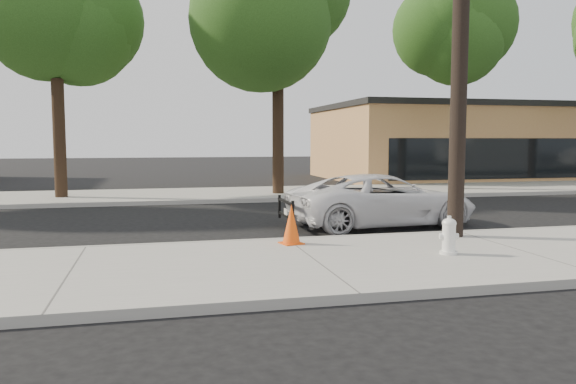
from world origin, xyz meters
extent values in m
plane|color=black|center=(0.00, 0.00, 0.00)|extent=(120.00, 120.00, 0.00)
cube|color=gray|center=(0.00, -4.30, 0.07)|extent=(90.00, 4.40, 0.15)
cube|color=gray|center=(0.00, 8.50, 0.07)|extent=(90.00, 5.00, 0.15)
cube|color=#9E9B93|center=(0.00, -2.10, 0.07)|extent=(90.00, 0.12, 0.16)
cube|color=#B7794C|center=(16.00, 16.00, 2.00)|extent=(18.00, 10.00, 4.00)
cylinder|color=black|center=(3.60, -2.70, 4.65)|extent=(0.34, 0.34, 9.00)
cylinder|color=black|center=(-6.00, 8.20, 2.28)|extent=(0.44, 0.44, 4.25)
sphere|color=#1E4212|center=(-6.00, 8.20, 5.80)|extent=(4.20, 4.20, 4.20)
sphere|color=#1E4212|center=(-5.44, 7.78, 6.92)|extent=(3.36, 3.36, 3.36)
cylinder|color=black|center=(2.00, 7.80, 2.53)|extent=(0.44, 0.44, 4.75)
sphere|color=#1E4212|center=(2.00, 7.80, 6.50)|extent=(4.80, 4.80, 4.80)
cylinder|color=black|center=(10.00, 8.10, 2.35)|extent=(0.44, 0.44, 4.40)
sphere|color=#1E4212|center=(10.00, 8.10, 6.00)|extent=(4.35, 4.35, 4.35)
sphere|color=#1E4212|center=(10.58, 7.66, 7.16)|extent=(3.48, 3.48, 3.48)
imported|color=silver|center=(3.01, -0.13, 0.68)|extent=(5.07, 2.74, 1.35)
cylinder|color=white|center=(2.50, -4.39, 0.18)|extent=(0.32, 0.32, 0.06)
cylinder|color=white|center=(2.50, -4.39, 0.42)|extent=(0.24, 0.24, 0.55)
ellipsoid|color=white|center=(2.50, -4.39, 0.72)|extent=(0.26, 0.26, 0.18)
cylinder|color=white|center=(2.50, -4.39, 0.48)|extent=(0.35, 0.19, 0.11)
cylinder|color=white|center=(2.50, -4.39, 0.48)|extent=(0.18, 0.21, 0.14)
cube|color=#F04F0C|center=(-0.04, -2.75, 0.16)|extent=(0.49, 0.49, 0.02)
cone|color=#F04F0C|center=(-0.04, -2.75, 0.55)|extent=(0.44, 0.44, 0.80)
camera|label=1|loc=(-2.66, -13.49, 2.21)|focal=35.00mm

